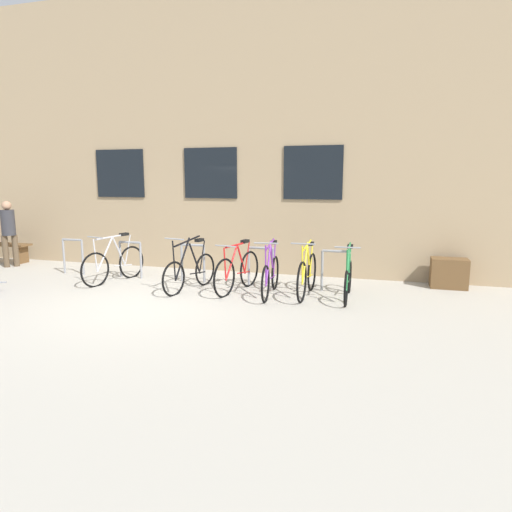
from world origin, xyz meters
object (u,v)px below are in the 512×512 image
Objects in this scene: bicycle_red at (238,271)px; bicycle_black at (190,271)px; bicycle_purple at (271,275)px; planter_box at (449,273)px; bicycle_silver at (114,264)px; bicycle_yellow at (307,275)px; bicycle_green at (348,279)px; wooden_bench at (0,248)px; person_by_bench at (9,229)px.

bicycle_black is at bearing -170.62° from bicycle_red.
planter_box is at bearing 25.20° from bicycle_purple.
bicycle_purple reaches higher than bicycle_red.
bicycle_silver is 2.42× the size of planter_box.
bicycle_purple reaches higher than bicycle_yellow.
bicycle_red is 0.70m from bicycle_purple.
bicycle_purple is at bearing -154.80° from planter_box.
bicycle_silver is at bearing 173.94° from bicycle_black.
bicycle_yellow is 1.01× the size of bicycle_silver.
bicycle_red is (0.94, 0.15, 0.02)m from bicycle_black.
bicycle_green is 0.93× the size of wooden_bench.
bicycle_silver is at bearing 179.14° from bicycle_red.
bicycle_silver is (-1.85, 0.20, 0.02)m from bicycle_black.
bicycle_black is 0.94× the size of wooden_bench.
bicycle_green is 2.35m from planter_box.
bicycle_yellow reaches higher than wooden_bench.
bicycle_silver is (-4.90, 0.01, 0.03)m from bicycle_green.
wooden_bench is (-7.06, 1.25, -0.02)m from bicycle_red.
bicycle_red is at bearing 171.11° from bicycle_purple.
bicycle_purple is at bearing -2.47° from bicycle_silver.
bicycle_silver is 1.03× the size of person_by_bench.
person_by_bench is at bearing 167.67° from bicycle_silver.
person_by_bench reaches higher than bicycle_purple.
bicycle_red is 6.32m from person_by_bench.
bicycle_black is at bearing -12.96° from wooden_bench.
bicycle_purple reaches higher than planter_box.
bicycle_purple is (-0.67, -0.15, -0.02)m from bicycle_yellow.
bicycle_red is 0.95× the size of wooden_bench.
bicycle_black reaches higher than bicycle_green.
bicycle_red is 7.17m from wooden_bench.
wooden_bench is at bearing 167.04° from bicycle_black.
wooden_bench is 1.09m from person_by_bench.
bicycle_green is at bearing -0.10° from bicycle_silver.
bicycle_black is 1.01× the size of bicycle_green.
bicycle_yellow is at bearing -5.70° from person_by_bench.
bicycle_green reaches higher than planter_box.
bicycle_black is at bearing -162.02° from planter_box.
bicycle_yellow is 0.96× the size of wooden_bench.
bicycle_black is 1.86m from bicycle_silver.
bicycle_red is 2.12m from bicycle_green.
person_by_bench is at bearing 174.30° from bicycle_yellow.
bicycle_red is 1.03× the size of person_by_bench.
bicycle_yellow reaches higher than bicycle_red.
bicycle_black is 1.63m from bicycle_purple.
bicycle_yellow is at bearing 179.62° from bicycle_green.
bicycle_yellow is 1.01× the size of bicycle_purple.
bicycle_purple is at bearing -174.32° from bicycle_green.
bicycle_black is at bearing -178.38° from bicycle_purple.
bicycle_yellow is (2.30, 0.19, 0.02)m from bicycle_black.
bicycle_silver reaches higher than planter_box.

